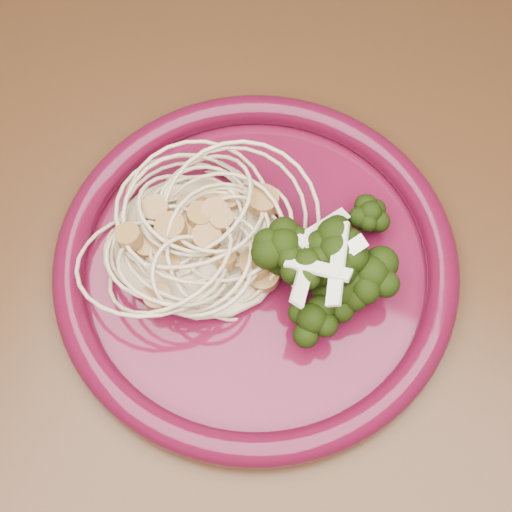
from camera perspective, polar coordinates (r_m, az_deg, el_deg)
name	(u,v)px	position (r m, az deg, el deg)	size (l,w,h in m)	color
dining_table	(360,299)	(0.62, 8.29, -3.39)	(1.20, 0.80, 0.75)	#472814
dinner_plate	(256,262)	(0.50, 0.00, -0.47)	(0.32, 0.32, 0.02)	#500B21
spaghetti_pile	(197,240)	(0.50, -4.73, 1.31)	(0.13, 0.11, 0.03)	#CDB98E
scallop_cluster	(193,217)	(0.47, -5.03, 3.10)	(0.11, 0.11, 0.04)	#A37840
broccoli_pile	(331,270)	(0.48, 6.02, -1.16)	(0.08, 0.13, 0.05)	black
onion_garnish	(335,252)	(0.46, 6.36, 0.36)	(0.06, 0.08, 0.05)	white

